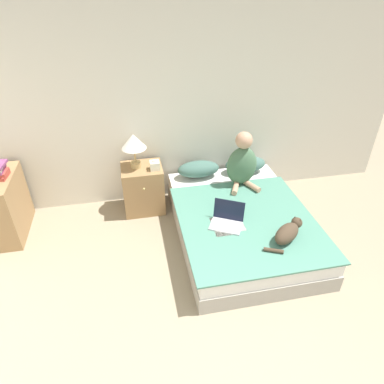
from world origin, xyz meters
name	(u,v)px	position (x,y,z in m)	size (l,w,h in m)	color
wall_back	(188,108)	(0.00, 3.47, 1.27)	(5.85, 0.05, 2.55)	beige
bed	(241,224)	(0.43, 2.35, 0.19)	(1.53, 2.10, 0.39)	#9E998E
pillow_near	(198,169)	(0.10, 3.23, 0.50)	(0.57, 0.29, 0.21)	#42665B
pillow_far	(245,164)	(0.77, 3.23, 0.50)	(0.57, 0.29, 0.21)	#42665B
person_sitting	(242,163)	(0.60, 2.92, 0.71)	(0.40, 0.38, 0.73)	#476B4C
cat_tabby	(288,232)	(0.73, 1.77, 0.49)	(0.51, 0.38, 0.19)	#473828
laptop_open	(227,220)	(0.19, 2.14, 0.44)	(0.44, 0.41, 0.24)	#B7B7BC
nightstand	(143,188)	(-0.67, 3.17, 0.32)	(0.52, 0.48, 0.64)	#937047
table_lamp	(134,143)	(-0.73, 3.19, 0.98)	(0.31, 0.31, 0.45)	tan
tissue_box	(155,165)	(-0.50, 3.09, 0.70)	(0.12, 0.12, 0.14)	beige
bookshelf	(10,205)	(-2.27, 2.99, 0.39)	(0.25, 0.79, 0.79)	#99754C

